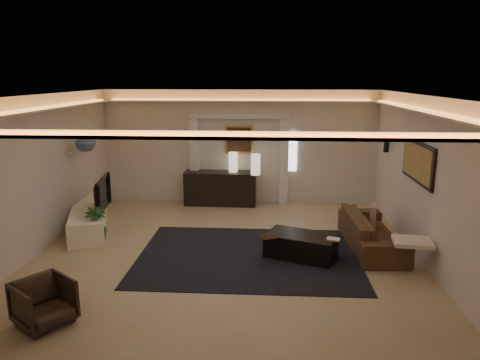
# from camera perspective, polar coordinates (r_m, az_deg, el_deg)

# --- Properties ---
(floor) EXTENTS (7.00, 7.00, 0.00)m
(floor) POSITION_cam_1_polar(r_m,az_deg,el_deg) (8.58, -1.60, -9.05)
(floor) COLOR tan
(floor) RESTS_ON ground
(ceiling) EXTENTS (7.00, 7.00, 0.00)m
(ceiling) POSITION_cam_1_polar(r_m,az_deg,el_deg) (7.96, -1.74, 10.68)
(ceiling) COLOR white
(ceiling) RESTS_ON ground
(wall_back) EXTENTS (7.00, 0.00, 7.00)m
(wall_back) POSITION_cam_1_polar(r_m,az_deg,el_deg) (11.58, -0.09, 4.21)
(wall_back) COLOR beige
(wall_back) RESTS_ON ground
(wall_front) EXTENTS (7.00, 0.00, 7.00)m
(wall_front) POSITION_cam_1_polar(r_m,az_deg,el_deg) (4.82, -5.48, -8.63)
(wall_front) COLOR beige
(wall_front) RESTS_ON ground
(wall_left) EXTENTS (0.00, 7.00, 7.00)m
(wall_left) POSITION_cam_1_polar(r_m,az_deg,el_deg) (9.16, -24.04, 0.70)
(wall_left) COLOR beige
(wall_left) RESTS_ON ground
(wall_right) EXTENTS (0.00, 7.00, 7.00)m
(wall_right) POSITION_cam_1_polar(r_m,az_deg,el_deg) (8.58, 22.31, 0.09)
(wall_right) COLOR beige
(wall_right) RESTS_ON ground
(cove_soffit) EXTENTS (7.00, 7.00, 0.04)m
(cove_soffit) POSITION_cam_1_polar(r_m,az_deg,el_deg) (7.98, -1.72, 8.67)
(cove_soffit) COLOR silver
(cove_soffit) RESTS_ON ceiling
(daylight_slit) EXTENTS (0.25, 0.03, 1.00)m
(daylight_slit) POSITION_cam_1_polar(r_m,az_deg,el_deg) (11.57, 6.60, 3.61)
(daylight_slit) COLOR white
(daylight_slit) RESTS_ON wall_back
(area_rug) EXTENTS (4.00, 3.00, 0.01)m
(area_rug) POSITION_cam_1_polar(r_m,az_deg,el_deg) (8.37, 1.04, -9.59)
(area_rug) COLOR black
(area_rug) RESTS_ON ground
(pilaster_left) EXTENTS (0.22, 0.20, 2.20)m
(pilaster_left) POSITION_cam_1_polar(r_m,az_deg,el_deg) (11.67, -5.77, 2.46)
(pilaster_left) COLOR silver
(pilaster_left) RESTS_ON ground
(pilaster_right) EXTENTS (0.22, 0.20, 2.20)m
(pilaster_right) POSITION_cam_1_polar(r_m,az_deg,el_deg) (11.53, 5.59, 2.34)
(pilaster_right) COLOR silver
(pilaster_right) RESTS_ON ground
(alcove_header) EXTENTS (2.52, 0.20, 0.12)m
(alcove_header) POSITION_cam_1_polar(r_m,az_deg,el_deg) (11.39, -0.13, 8.11)
(alcove_header) COLOR silver
(alcove_header) RESTS_ON wall_back
(painting_frame) EXTENTS (0.74, 0.04, 0.74)m
(painting_frame) POSITION_cam_1_polar(r_m,az_deg,el_deg) (11.52, -0.10, 5.17)
(painting_frame) COLOR tan
(painting_frame) RESTS_ON wall_back
(painting_canvas) EXTENTS (0.62, 0.02, 0.62)m
(painting_canvas) POSITION_cam_1_polar(r_m,az_deg,el_deg) (11.50, -0.11, 5.15)
(painting_canvas) COLOR #4C2D1E
(painting_canvas) RESTS_ON wall_back
(art_panel_frame) EXTENTS (0.04, 1.64, 0.74)m
(art_panel_frame) POSITION_cam_1_polar(r_m,az_deg,el_deg) (8.80, 21.65, 2.12)
(art_panel_frame) COLOR black
(art_panel_frame) RESTS_ON wall_right
(art_panel_gold) EXTENTS (0.02, 1.50, 0.62)m
(art_panel_gold) POSITION_cam_1_polar(r_m,az_deg,el_deg) (8.79, 21.50, 2.12)
(art_panel_gold) COLOR tan
(art_panel_gold) RESTS_ON wall_right
(wall_sconce) EXTENTS (0.12, 0.12, 0.22)m
(wall_sconce) POSITION_cam_1_polar(r_m,az_deg,el_deg) (10.58, 18.07, 3.98)
(wall_sconce) COLOR black
(wall_sconce) RESTS_ON wall_right
(wall_niche) EXTENTS (0.10, 0.55, 0.04)m
(wall_niche) POSITION_cam_1_polar(r_m,az_deg,el_deg) (10.33, -20.33, 3.44)
(wall_niche) COLOR silver
(wall_niche) RESTS_ON wall_left
(console) EXTENTS (1.82, 0.60, 0.91)m
(console) POSITION_cam_1_polar(r_m,az_deg,el_deg) (11.54, -2.50, -1.16)
(console) COLOR black
(console) RESTS_ON ground
(lamp_left) EXTENTS (0.24, 0.24, 0.50)m
(lamp_left) POSITION_cam_1_polar(r_m,az_deg,el_deg) (11.41, -0.87, 2.23)
(lamp_left) COLOR #FCF6C9
(lamp_left) RESTS_ON console
(lamp_right) EXTENTS (0.28, 0.28, 0.52)m
(lamp_right) POSITION_cam_1_polar(r_m,az_deg,el_deg) (11.05, 1.99, 1.88)
(lamp_right) COLOR beige
(lamp_right) RESTS_ON console
(media_ledge) EXTENTS (1.52, 2.79, 0.51)m
(media_ledge) POSITION_cam_1_polar(r_m,az_deg,el_deg) (10.39, -18.60, -4.46)
(media_ledge) COLOR white
(media_ledge) RESTS_ON ground
(tv) EXTENTS (1.21, 0.33, 0.69)m
(tv) POSITION_cam_1_polar(r_m,az_deg,el_deg) (9.87, -17.60, -1.86)
(tv) COLOR black
(tv) RESTS_ON media_ledge
(figurine) EXTENTS (0.14, 0.14, 0.35)m
(figurine) POSITION_cam_1_polar(r_m,az_deg,el_deg) (10.91, -17.40, -1.30)
(figurine) COLOR black
(figurine) RESTS_ON media_ledge
(ginger_jar) EXTENTS (0.52, 0.52, 0.44)m
(ginger_jar) POSITION_cam_1_polar(r_m,az_deg,el_deg) (10.13, -19.06, 4.73)
(ginger_jar) COLOR #3B4756
(ginger_jar) RESTS_ON wall_niche
(plant) EXTENTS (0.51, 0.51, 0.74)m
(plant) POSITION_cam_1_polar(r_m,az_deg,el_deg) (9.30, -17.82, -5.51)
(plant) COLOR #234A20
(plant) RESTS_ON ground
(sofa) EXTENTS (2.25, 0.95, 0.65)m
(sofa) POSITION_cam_1_polar(r_m,az_deg,el_deg) (9.02, 16.37, -6.28)
(sofa) COLOR black
(sofa) RESTS_ON ground
(throw_blanket) EXTENTS (0.68, 0.58, 0.07)m
(throw_blanket) POSITION_cam_1_polar(r_m,az_deg,el_deg) (8.03, 21.04, -7.33)
(throw_blanket) COLOR silver
(throw_blanket) RESTS_ON sofa
(throw_pillow) EXTENTS (0.22, 0.43, 0.42)m
(throw_pillow) POSITION_cam_1_polar(r_m,az_deg,el_deg) (9.27, 16.50, -4.31)
(throw_pillow) COLOR tan
(throw_pillow) RESTS_ON sofa
(coffee_table) EXTENTS (1.40, 1.08, 0.46)m
(coffee_table) POSITION_cam_1_polar(r_m,az_deg,el_deg) (8.34, 7.76, -8.33)
(coffee_table) COLOR black
(coffee_table) RESTS_ON ground
(bowl) EXTENTS (0.40, 0.40, 0.08)m
(bowl) POSITION_cam_1_polar(r_m,az_deg,el_deg) (7.91, 3.48, -7.54)
(bowl) COLOR black
(bowl) RESTS_ON coffee_table
(magazine) EXTENTS (0.26, 0.22, 0.03)m
(magazine) POSITION_cam_1_polar(r_m,az_deg,el_deg) (8.09, 11.75, -7.51)
(magazine) COLOR silver
(magazine) RESTS_ON coffee_table
(armchair) EXTENTS (0.94, 0.94, 0.62)m
(armchair) POSITION_cam_1_polar(r_m,az_deg,el_deg) (6.67, -23.62, -14.05)
(armchair) COLOR black
(armchair) RESTS_ON ground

